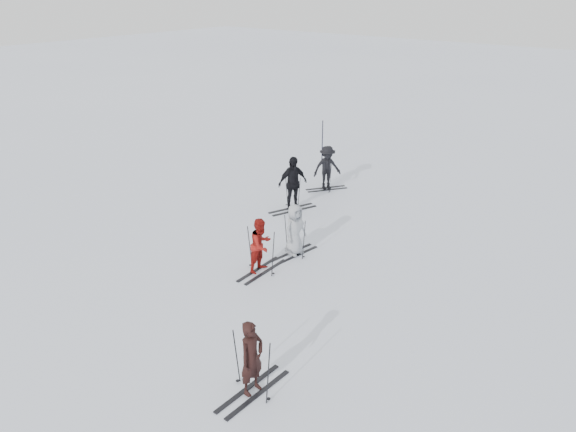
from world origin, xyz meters
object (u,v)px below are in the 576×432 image
(piste_marker, at_px, (322,143))
(skier_uphill_far, at_px, (327,168))
(skier_grey, at_px, (295,230))
(skier_uphill_left, at_px, (293,184))
(skier_red, at_px, (261,246))
(skier_near_dark, at_px, (252,359))

(piste_marker, bearing_deg, skier_uphill_far, -51.53)
(skier_grey, distance_m, skier_uphill_far, 5.64)
(skier_uphill_left, relative_size, piste_marker, 0.99)
(skier_red, distance_m, piste_marker, 9.90)
(skier_near_dark, distance_m, skier_grey, 6.01)
(skier_red, bearing_deg, skier_uphill_left, 24.54)
(skier_uphill_left, bearing_deg, piste_marker, 44.92)
(skier_red, bearing_deg, skier_uphill_far, 17.19)
(skier_near_dark, relative_size, skier_grey, 1.02)
(skier_near_dark, xyz_separation_m, skier_red, (-3.08, 3.83, -0.01))
(skier_uphill_left, height_order, skier_uphill_far, skier_uphill_left)
(skier_red, xyz_separation_m, piste_marker, (-4.27, 8.93, 0.19))
(skier_near_dark, height_order, skier_uphill_left, skier_uphill_left)
(skier_near_dark, height_order, skier_red, skier_near_dark)
(skier_grey, relative_size, skier_uphill_left, 0.80)
(skier_uphill_left, xyz_separation_m, piste_marker, (-2.21, 4.91, 0.01))
(skier_red, relative_size, skier_uphill_far, 0.92)
(skier_red, relative_size, piste_marker, 0.80)
(skier_grey, xyz_separation_m, piste_marker, (-4.36, 7.55, 0.20))
(skier_grey, height_order, skier_uphill_left, skier_uphill_left)
(skier_uphill_left, xyz_separation_m, skier_uphill_far, (-0.26, 2.45, -0.12))
(skier_grey, bearing_deg, piste_marker, 37.27)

